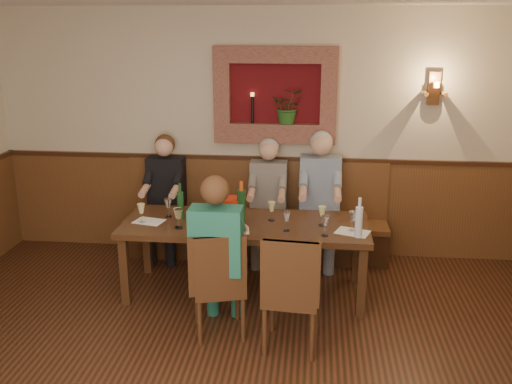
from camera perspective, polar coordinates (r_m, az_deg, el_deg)
room_shell at (r=3.51m, az=-4.89°, el=4.20°), size 6.04×6.04×2.82m
wainscoting at (r=4.00m, az=-4.41°, el=-14.31°), size 6.02×6.02×1.15m
wall_niche at (r=6.37m, az=2.27°, el=9.21°), size 1.36×0.30×1.06m
wall_sconce at (r=6.45m, az=17.37°, el=9.79°), size 0.25×0.20×0.35m
dining_table at (r=5.61m, az=-1.07°, el=-3.78°), size 2.40×0.90×0.75m
bench at (r=6.61m, az=-0.05°, el=-3.73°), size 3.00×0.45×1.11m
chair_near_left at (r=5.06m, az=-3.69°, el=-11.13°), size 0.53×0.53×0.98m
chair_near_right at (r=4.86m, az=3.54°, el=-12.15°), size 0.49×0.49×1.03m
person_bench_left at (r=6.61m, az=-9.04°, el=-1.57°), size 0.42×0.51×1.42m
person_bench_mid at (r=6.41m, az=1.19°, el=-2.01°), size 0.41×0.50×1.40m
person_bench_right at (r=6.38m, az=6.34°, el=-1.81°), size 0.45×0.55×1.50m
person_chair_front at (r=4.95m, az=-3.74°, el=-7.63°), size 0.43×0.53×1.46m
spittoon_bucket at (r=5.53m, az=-2.29°, el=-1.88°), size 0.25×0.25×0.25m
wine_bottle_green_a at (r=5.44m, az=-1.47°, el=-1.53°), size 0.10×0.10×0.44m
wine_bottle_green_b at (r=5.70m, az=-7.56°, el=-1.25°), size 0.07×0.07×0.36m
water_bottle at (r=5.25m, az=10.25°, el=-2.89°), size 0.08×0.08×0.37m
tasting_sheet_a at (r=5.71m, az=-10.65°, el=-2.89°), size 0.32×0.26×0.00m
tasting_sheet_b at (r=5.37m, az=-2.13°, el=-3.90°), size 0.29×0.23×0.00m
tasting_sheet_c at (r=5.41m, az=9.63°, el=-3.98°), size 0.36×0.31×0.00m
tasting_sheet_d at (r=5.37m, az=-4.41°, el=-3.95°), size 0.34×0.29×0.00m
wine_glass_0 at (r=5.66m, az=-11.39°, el=-2.09°), size 0.08×0.08×0.19m
wine_glass_1 at (r=5.78m, az=-8.77°, el=-1.57°), size 0.08×0.08×0.19m
wine_glass_2 at (r=5.47m, az=-7.83°, el=-2.59°), size 0.08×0.08×0.19m
wine_glass_3 at (r=5.74m, az=-4.63°, el=-1.56°), size 0.08×0.08×0.19m
wine_glass_4 at (r=5.46m, az=-1.62°, el=-2.46°), size 0.08×0.08×0.19m
wine_glass_5 at (r=5.61m, az=1.57°, el=-1.93°), size 0.08×0.08×0.19m
wine_glass_6 at (r=5.34m, az=3.07°, el=-2.94°), size 0.08×0.08×0.19m
wine_glass_7 at (r=5.51m, az=6.62°, el=-2.40°), size 0.08×0.08×0.19m
wine_glass_8 at (r=5.41m, az=9.60°, el=-2.90°), size 0.08×0.08×0.19m
wine_glass_9 at (r=5.33m, az=-2.91°, el=-2.99°), size 0.08×0.08×0.19m
wine_glass_10 at (r=5.26m, az=6.94°, el=-3.38°), size 0.08×0.08×0.19m
wine_glass_11 at (r=5.45m, az=-7.72°, el=-2.68°), size 0.08×0.08×0.19m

